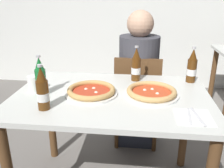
{
  "coord_description": "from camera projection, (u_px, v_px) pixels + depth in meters",
  "views": [
    {
      "loc": [
        0.16,
        -1.35,
        1.33
      ],
      "look_at": [
        0.0,
        0.05,
        0.8
      ],
      "focal_mm": 38.67,
      "sensor_mm": 36.0,
      "label": 1
    }
  ],
  "objects": [
    {
      "name": "beer_bottle_left",
      "position": [
        192.0,
        67.0,
        1.65
      ],
      "size": [
        0.07,
        0.07,
        0.25
      ],
      "color": "#512D0F",
      "rests_on": "dining_table_main"
    },
    {
      "name": "chair_behind_table",
      "position": [
        137.0,
        96.0,
        2.12
      ],
      "size": [
        0.41,
        0.41,
        0.85
      ],
      "rotation": [
        0.0,
        0.0,
        3.11
      ],
      "color": "brown",
      "rests_on": "ground_plane"
    },
    {
      "name": "beer_bottle_center",
      "position": [
        41.0,
        79.0,
        1.44
      ],
      "size": [
        0.07,
        0.07,
        0.25
      ],
      "color": "#196B2D",
      "rests_on": "dining_table_main"
    },
    {
      "name": "paper_cup",
      "position": [
        33.0,
        83.0,
        1.52
      ],
      "size": [
        0.07,
        0.07,
        0.09
      ],
      "primitive_type": "cylinder",
      "color": "white",
      "rests_on": "dining_table_main"
    },
    {
      "name": "dining_table_main",
      "position": [
        111.0,
        111.0,
        1.52
      ],
      "size": [
        1.2,
        0.8,
        0.75
      ],
      "color": "silver",
      "rests_on": "ground_plane"
    },
    {
      "name": "napkin_with_cutlery",
      "position": [
        194.0,
        117.0,
        1.21
      ],
      "size": [
        0.18,
        0.19,
        0.01
      ],
      "color": "white",
      "rests_on": "dining_table_main"
    },
    {
      "name": "diner_seated",
      "position": [
        138.0,
        83.0,
        2.13
      ],
      "size": [
        0.34,
        0.34,
        1.21
      ],
      "color": "#2D3342",
      "rests_on": "ground_plane"
    },
    {
      "name": "beer_bottle_right",
      "position": [
        43.0,
        91.0,
        1.26
      ],
      "size": [
        0.07,
        0.07,
        0.25
      ],
      "color": "#512D0F",
      "rests_on": "dining_table_main"
    },
    {
      "name": "pizza_marinara_far",
      "position": [
        151.0,
        92.0,
        1.46
      ],
      "size": [
        0.33,
        0.33,
        0.04
      ],
      "color": "white",
      "rests_on": "dining_table_main"
    },
    {
      "name": "pizza_margherita_near",
      "position": [
        91.0,
        91.0,
        1.47
      ],
      "size": [
        0.32,
        0.32,
        0.04
      ],
      "color": "white",
      "rests_on": "dining_table_main"
    },
    {
      "name": "beer_bottle_extra",
      "position": [
        136.0,
        66.0,
        1.68
      ],
      "size": [
        0.07,
        0.07,
        0.25
      ],
      "color": "#512D0F",
      "rests_on": "dining_table_main"
    }
  ]
}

